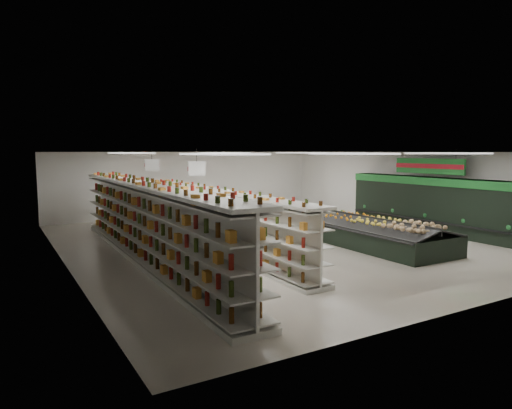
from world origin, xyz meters
TOP-DOWN VIEW (x-y plane):
  - floor at (0.00, 0.00)m, footprint 16.00×16.00m
  - ceiling at (0.00, 0.00)m, footprint 14.00×16.00m
  - wall_back at (0.00, 8.00)m, footprint 14.00×0.02m
  - wall_front at (0.00, -8.00)m, footprint 14.00×0.02m
  - wall_left at (-7.00, 0.00)m, footprint 0.02×16.00m
  - wall_right at (7.00, 0.00)m, footprint 0.02×16.00m
  - produce_wall_case at (6.53, -1.50)m, footprint 0.93×8.00m
  - aisle_sign_near at (-3.80, -2.00)m, footprint 0.52×0.06m
  - aisle_sign_far at (-3.80, 2.00)m, footprint 0.52×0.06m
  - hortifruti_banner at (6.25, -1.50)m, footprint 0.12×3.20m
  - gondola_left at (-4.81, -0.58)m, footprint 1.17×13.23m
  - gondola_center at (-2.31, 0.03)m, footprint 0.88×11.30m
  - produce_island at (2.53, -1.79)m, footprint 2.44×6.70m
  - soda_endcap at (-0.81, 5.57)m, footprint 1.45×1.25m
  - shopper_main at (-1.00, -0.97)m, footprint 0.74×0.57m
  - shopper_background at (-4.20, 3.14)m, footprint 0.47×0.76m

SIDE VIEW (x-z plane):
  - floor at x=0.00m, z-range 0.00..0.00m
  - produce_island at x=2.53m, z-range -0.04..0.95m
  - soda_endcap at x=-0.81m, z-range -0.02..1.54m
  - shopper_background at x=-4.20m, z-range 0.00..1.54m
  - gondola_center at x=-2.31m, z-range -0.08..1.88m
  - shopper_main at x=-1.00m, z-range 0.00..1.81m
  - gondola_left at x=-4.81m, z-range -0.09..2.20m
  - produce_wall_case at x=6.53m, z-range 0.14..2.34m
  - wall_back at x=0.00m, z-range 0.00..3.20m
  - wall_front at x=0.00m, z-range 0.00..3.20m
  - wall_left at x=-7.00m, z-range 0.00..3.20m
  - wall_right at x=7.00m, z-range 0.00..3.20m
  - hortifruti_banner at x=6.25m, z-range 2.18..3.13m
  - aisle_sign_near at x=-3.80m, z-range 2.38..3.13m
  - aisle_sign_far at x=-3.80m, z-range 2.38..3.13m
  - ceiling at x=0.00m, z-range 3.19..3.21m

